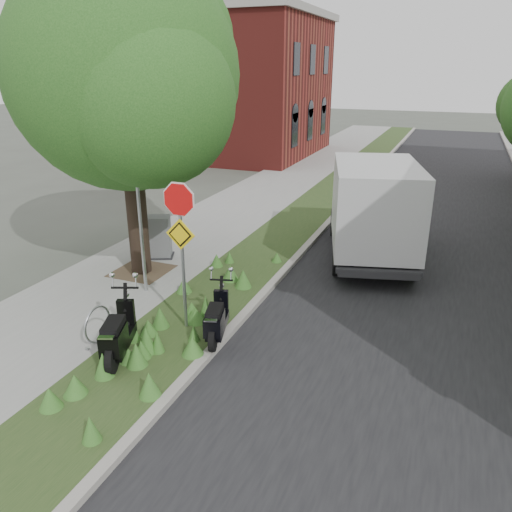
# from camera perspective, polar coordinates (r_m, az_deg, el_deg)

# --- Properties ---
(ground) EXTENTS (120.00, 120.00, 0.00)m
(ground) POSITION_cam_1_polar(r_m,az_deg,el_deg) (9.79, -2.40, -11.65)
(ground) COLOR #4C5147
(ground) RESTS_ON ground
(sidewalk_near) EXTENTS (3.50, 60.00, 0.12)m
(sidewalk_near) POSITION_cam_1_polar(r_m,az_deg,el_deg) (19.81, -1.72, 5.66)
(sidewalk_near) COLOR gray
(sidewalk_near) RESTS_ON ground
(verge) EXTENTS (2.00, 60.00, 0.12)m
(verge) POSITION_cam_1_polar(r_m,az_deg,el_deg) (18.91, 5.96, 4.81)
(verge) COLOR #27401B
(verge) RESTS_ON ground
(kerb_near) EXTENTS (0.20, 60.00, 0.13)m
(kerb_near) POSITION_cam_1_polar(r_m,az_deg,el_deg) (18.67, 8.91, 4.48)
(kerb_near) COLOR #9E9991
(kerb_near) RESTS_ON ground
(road) EXTENTS (7.00, 60.00, 0.01)m
(road) POSITION_cam_1_polar(r_m,az_deg,el_deg) (18.27, 19.62, 2.93)
(road) COLOR black
(road) RESTS_ON ground
(street_tree_main) EXTENTS (6.21, 5.54, 7.66)m
(street_tree_main) POSITION_cam_1_polar(r_m,az_deg,el_deg) (12.82, -14.80, 18.19)
(street_tree_main) COLOR black
(street_tree_main) RESTS_ON ground
(bare_post) EXTENTS (0.08, 0.08, 4.00)m
(bare_post) POSITION_cam_1_polar(r_m,az_deg,el_deg) (11.86, -13.18, 4.97)
(bare_post) COLOR #A5A8AD
(bare_post) RESTS_ON ground
(bike_hoop) EXTENTS (0.06, 0.78, 0.77)m
(bike_hoop) POSITION_cam_1_polar(r_m,az_deg,el_deg) (10.40, -17.67, -7.46)
(bike_hoop) COLOR #A5A8AD
(bike_hoop) RESTS_ON ground
(sign_assembly) EXTENTS (0.94, 0.08, 3.22)m
(sign_assembly) POSITION_cam_1_polar(r_m,az_deg,el_deg) (9.87, -8.64, 3.35)
(sign_assembly) COLOR #A5A8AD
(sign_assembly) RESTS_ON ground
(brick_building) EXTENTS (9.40, 10.40, 8.30)m
(brick_building) POSITION_cam_1_polar(r_m,az_deg,el_deg) (32.23, -1.81, 19.02)
(brick_building) COLOR maroon
(brick_building) RESTS_ON ground
(scooter_near) EXTENTS (0.83, 1.73, 0.86)m
(scooter_near) POSITION_cam_1_polar(r_m,az_deg,el_deg) (9.69, -15.54, -9.13)
(scooter_near) COLOR black
(scooter_near) RESTS_ON ground
(scooter_far) EXTENTS (0.64, 1.60, 0.78)m
(scooter_far) POSITION_cam_1_polar(r_m,az_deg,el_deg) (10.00, -4.56, -7.64)
(scooter_far) COLOR black
(scooter_far) RESTS_ON ground
(box_truck) EXTENTS (3.36, 5.68, 2.41)m
(box_truck) POSITION_cam_1_polar(r_m,az_deg,el_deg) (14.56, 13.18, 5.66)
(box_truck) COLOR #262628
(box_truck) RESTS_ON ground
(utility_cabinet) EXTENTS (1.07, 0.92, 1.20)m
(utility_cabinet) POSITION_cam_1_polar(r_m,az_deg,el_deg) (14.47, -11.32, 2.07)
(utility_cabinet) COLOR #262628
(utility_cabinet) RESTS_ON ground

